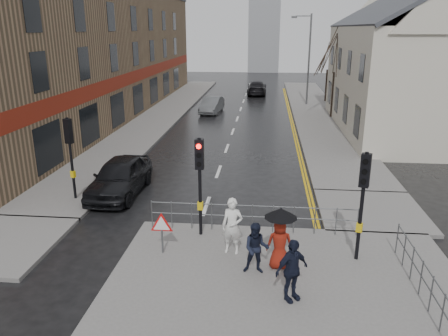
% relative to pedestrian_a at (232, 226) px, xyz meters
% --- Properties ---
extents(ground, '(120.00, 120.00, 0.00)m').
position_rel_pedestrian_a_xyz_m(ground, '(-1.38, 0.96, -1.04)').
color(ground, black).
rests_on(ground, ground).
extents(near_pavement, '(10.00, 9.00, 0.14)m').
position_rel_pedestrian_a_xyz_m(near_pavement, '(1.62, -2.54, -0.97)').
color(near_pavement, '#605E5B').
rests_on(near_pavement, ground).
extents(left_pavement, '(4.00, 44.00, 0.14)m').
position_rel_pedestrian_a_xyz_m(left_pavement, '(-7.88, 23.96, -0.97)').
color(left_pavement, '#605E5B').
rests_on(left_pavement, ground).
extents(right_pavement, '(4.00, 40.00, 0.14)m').
position_rel_pedestrian_a_xyz_m(right_pavement, '(5.12, 25.96, -0.97)').
color(right_pavement, '#605E5B').
rests_on(right_pavement, ground).
extents(pavement_bridge_right, '(4.00, 4.20, 0.14)m').
position_rel_pedestrian_a_xyz_m(pavement_bridge_right, '(5.12, 3.96, -0.97)').
color(pavement_bridge_right, '#605E5B').
rests_on(pavement_bridge_right, ground).
extents(building_left_terrace, '(8.00, 42.00, 10.00)m').
position_rel_pedestrian_a_xyz_m(building_left_terrace, '(-13.38, 22.96, 3.96)').
color(building_left_terrace, '#927554').
rests_on(building_left_terrace, ground).
extents(building_right_cream, '(9.00, 16.40, 10.10)m').
position_rel_pedestrian_a_xyz_m(building_right_cream, '(10.62, 18.96, 3.74)').
color(building_right_cream, beige).
rests_on(building_right_cream, ground).
extents(church_tower, '(5.00, 5.00, 18.00)m').
position_rel_pedestrian_a_xyz_m(church_tower, '(0.12, 62.96, 7.96)').
color(church_tower, gray).
rests_on(church_tower, ground).
extents(traffic_signal_near_left, '(0.28, 0.27, 3.40)m').
position_rel_pedestrian_a_xyz_m(traffic_signal_near_left, '(-1.18, 1.16, 1.42)').
color(traffic_signal_near_left, black).
rests_on(traffic_signal_near_left, near_pavement).
extents(traffic_signal_near_right, '(0.34, 0.33, 3.40)m').
position_rel_pedestrian_a_xyz_m(traffic_signal_near_right, '(3.82, -0.04, 1.42)').
color(traffic_signal_near_right, black).
rests_on(traffic_signal_near_right, near_pavement).
extents(traffic_signal_far_left, '(0.34, 0.33, 3.40)m').
position_rel_pedestrian_a_xyz_m(traffic_signal_far_left, '(-6.87, 3.97, 1.42)').
color(traffic_signal_far_left, black).
rests_on(traffic_signal_far_left, left_pavement).
extents(guard_railing_front, '(7.14, 0.04, 1.00)m').
position_rel_pedestrian_a_xyz_m(guard_railing_front, '(0.57, 1.56, -0.18)').
color(guard_railing_front, '#595B5E').
rests_on(guard_railing_front, near_pavement).
extents(guard_railing_side, '(0.04, 4.54, 1.00)m').
position_rel_pedestrian_a_xyz_m(guard_railing_side, '(5.12, -1.79, -0.20)').
color(guard_railing_side, '#595B5E').
rests_on(guard_railing_side, near_pavement).
extents(warning_sign, '(0.80, 0.07, 1.35)m').
position_rel_pedestrian_a_xyz_m(warning_sign, '(-2.18, -0.24, 0.00)').
color(warning_sign, '#595B5E').
rests_on(warning_sign, near_pavement).
extents(street_lamp, '(1.83, 0.25, 8.00)m').
position_rel_pedestrian_a_xyz_m(street_lamp, '(4.44, 28.96, 3.66)').
color(street_lamp, '#595B5E').
rests_on(street_lamp, right_pavement).
extents(tree_near, '(2.40, 2.40, 6.58)m').
position_rel_pedestrian_a_xyz_m(tree_near, '(6.12, 22.96, 4.10)').
color(tree_near, black).
rests_on(tree_near, right_pavement).
extents(tree_far, '(2.40, 2.40, 5.64)m').
position_rel_pedestrian_a_xyz_m(tree_far, '(6.62, 30.96, 3.38)').
color(tree_far, black).
rests_on(tree_far, right_pavement).
extents(pedestrian_a, '(0.71, 0.52, 1.80)m').
position_rel_pedestrian_a_xyz_m(pedestrian_a, '(0.00, 0.00, 0.00)').
color(pedestrian_a, white).
rests_on(pedestrian_a, near_pavement).
extents(pedestrian_b, '(0.75, 0.58, 1.53)m').
position_rel_pedestrian_a_xyz_m(pedestrian_b, '(0.78, -1.11, -0.14)').
color(pedestrian_b, black).
rests_on(pedestrian_b, near_pavement).
extents(pedestrian_with_umbrella, '(0.96, 0.96, 1.89)m').
position_rel_pedestrian_a_xyz_m(pedestrian_with_umbrella, '(1.44, -0.79, 0.17)').
color(pedestrian_with_umbrella, maroon).
rests_on(pedestrian_with_umbrella, near_pavement).
extents(pedestrian_d, '(1.05, 0.93, 1.71)m').
position_rel_pedestrian_a_xyz_m(pedestrian_d, '(1.71, -2.36, -0.05)').
color(pedestrian_d, black).
rests_on(pedestrian_d, near_pavement).
extents(car_parked, '(1.98, 4.69, 1.58)m').
position_rel_pedestrian_a_xyz_m(car_parked, '(-5.26, 4.96, -0.25)').
color(car_parked, black).
rests_on(car_parked, ground).
extents(car_mid, '(1.81, 4.18, 1.34)m').
position_rel_pedestrian_a_xyz_m(car_mid, '(-3.73, 24.42, -0.37)').
color(car_mid, '#505355').
rests_on(car_mid, ground).
extents(car_far, '(2.07, 4.99, 1.44)m').
position_rel_pedestrian_a_xyz_m(car_far, '(-0.20, 35.55, -0.32)').
color(car_far, black).
rests_on(car_far, ground).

